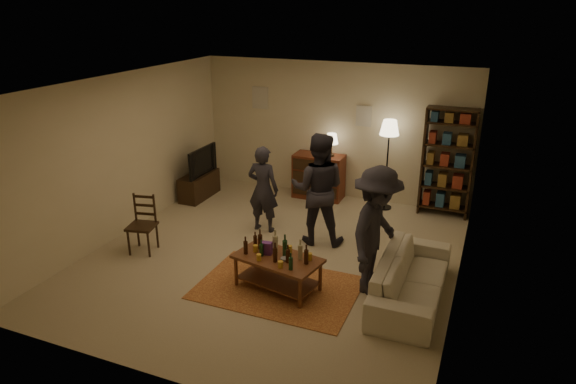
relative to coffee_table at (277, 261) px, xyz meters
The scene contains 13 objects.
floor 1.04m from the coffee_table, 117.22° to the left, with size 6.00×6.00×0.00m, color #C6B793.
room_shell 4.21m from the coffee_table, 105.80° to the left, with size 6.00×6.00×6.00m.
rug 0.42m from the coffee_table, 42.40° to the right, with size 2.20×1.50×0.01m, color brown.
coffee_table is the anchor object (origin of this frame).
dining_chair 2.46m from the coffee_table, behind, with size 0.49×0.49×0.95m.
tv_stand 3.91m from the coffee_table, 137.45° to the left, with size 0.40×1.00×1.06m.
dresser 3.61m from the coffee_table, 99.97° to the left, with size 1.00×0.50×1.36m.
bookshelf 4.10m from the coffee_table, 63.41° to the left, with size 0.90×0.34×2.02m.
floor_lamp 3.72m from the coffee_table, 77.96° to the left, with size 0.36×0.36×1.74m.
sofa 1.83m from the coffee_table, 14.03° to the left, with size 2.08×0.81×0.61m, color beige.
person_left 2.00m from the coffee_table, 120.51° to the left, with size 0.55×0.36×1.52m, color #25242C.
person_right 1.70m from the coffee_table, 89.34° to the left, with size 0.90×0.70×1.86m, color #27262E.
person_by_sofa 1.41m from the coffee_table, 19.62° to the left, with size 1.16×0.67×1.80m, color #27262E.
Camera 1 is at (2.96, -6.60, 3.80)m, focal length 32.00 mm.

